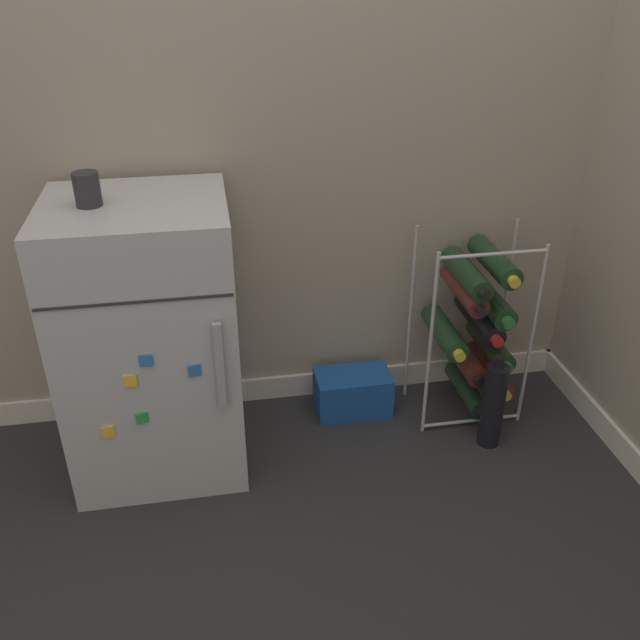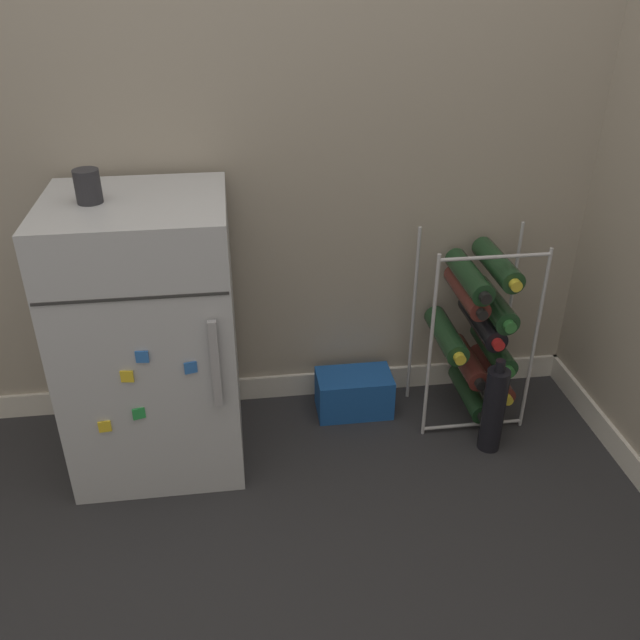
{
  "view_description": "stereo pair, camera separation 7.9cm",
  "coord_description": "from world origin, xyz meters",
  "px_view_note": "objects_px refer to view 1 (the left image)",
  "views": [
    {
      "loc": [
        -0.34,
        -1.5,
        1.52
      ],
      "look_at": [
        -0.01,
        0.4,
        0.45
      ],
      "focal_mm": 38.0,
      "sensor_mm": 36.0,
      "label": 1
    },
    {
      "loc": [
        -0.26,
        -1.51,
        1.52
      ],
      "look_at": [
        -0.01,
        0.4,
        0.45
      ],
      "focal_mm": 38.0,
      "sensor_mm": 36.0,
      "label": 2
    }
  ],
  "objects_px": {
    "soda_box": "(353,392)",
    "fridge_top_cup": "(87,189)",
    "wine_rack": "(475,324)",
    "loose_bottle_floor": "(493,405)",
    "mini_fridge": "(151,341)"
  },
  "relations": [
    {
      "from": "soda_box",
      "to": "loose_bottle_floor",
      "type": "height_order",
      "value": "loose_bottle_floor"
    },
    {
      "from": "mini_fridge",
      "to": "soda_box",
      "type": "height_order",
      "value": "mini_fridge"
    },
    {
      "from": "mini_fridge",
      "to": "fridge_top_cup",
      "type": "xyz_separation_m",
      "value": [
        -0.11,
        -0.01,
        0.49
      ]
    },
    {
      "from": "soda_box",
      "to": "wine_rack",
      "type": "bearing_deg",
      "value": -7.72
    },
    {
      "from": "wine_rack",
      "to": "soda_box",
      "type": "distance_m",
      "value": 0.51
    },
    {
      "from": "fridge_top_cup",
      "to": "mini_fridge",
      "type": "bearing_deg",
      "value": 2.95
    },
    {
      "from": "soda_box",
      "to": "fridge_top_cup",
      "type": "bearing_deg",
      "value": -170.12
    },
    {
      "from": "loose_bottle_floor",
      "to": "fridge_top_cup",
      "type": "bearing_deg",
      "value": 173.9
    },
    {
      "from": "wine_rack",
      "to": "loose_bottle_floor",
      "type": "height_order",
      "value": "wine_rack"
    },
    {
      "from": "wine_rack",
      "to": "soda_box",
      "type": "bearing_deg",
      "value": 172.28
    },
    {
      "from": "fridge_top_cup",
      "to": "loose_bottle_floor",
      "type": "xyz_separation_m",
      "value": [
        1.21,
        -0.13,
        -0.78
      ]
    },
    {
      "from": "wine_rack",
      "to": "loose_bottle_floor",
      "type": "relative_size",
      "value": 1.97
    },
    {
      "from": "soda_box",
      "to": "loose_bottle_floor",
      "type": "distance_m",
      "value": 0.51
    },
    {
      "from": "mini_fridge",
      "to": "loose_bottle_floor",
      "type": "relative_size",
      "value": 2.54
    },
    {
      "from": "soda_box",
      "to": "mini_fridge",
      "type": "bearing_deg",
      "value": -169.02
    }
  ]
}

